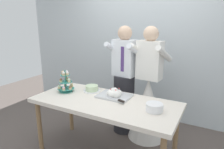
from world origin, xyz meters
The scene contains 8 objects.
rear_wall centered at (0.00, 1.45, 1.45)m, with size 5.20×0.10×2.90m, color silver.
dessert_table centered at (0.00, 0.00, 0.70)m, with size 1.80×0.80×0.78m.
cupcake_stand centered at (-0.64, 0.03, 0.89)m, with size 0.23×0.23×0.31m.
main_cake_tray centered at (0.05, 0.17, 0.82)m, with size 0.43×0.34×0.12m.
plate_stack centered at (0.62, 0.00, 0.82)m, with size 0.19×0.19×0.09m.
round_cake centered at (-0.33, 0.22, 0.81)m, with size 0.24×0.24×0.08m.
person_groom centered at (-0.06, 0.70, 0.75)m, with size 0.52×0.54×1.66m.
person_bride centered at (0.32, 0.70, 0.58)m, with size 0.56×0.56×1.66m.
Camera 1 is at (1.18, -1.98, 1.72)m, focal length 32.33 mm.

